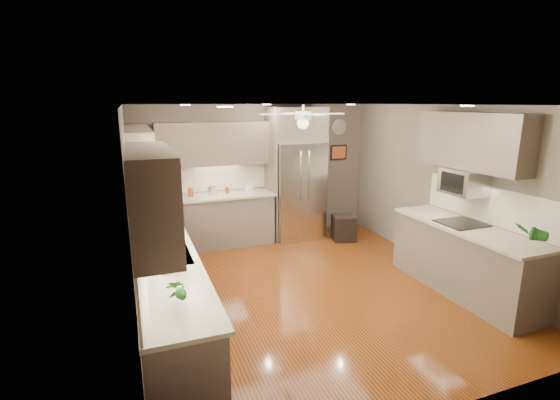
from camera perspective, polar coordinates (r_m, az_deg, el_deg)
floor at (r=5.81m, az=4.16°, el=-12.27°), size 5.00×5.00×0.00m
ceiling at (r=5.23m, az=4.65°, el=13.19°), size 5.00×5.00×0.00m
wall_back at (r=7.68m, az=-3.48°, el=3.96°), size 4.50×0.00×4.50m
wall_front at (r=3.40m, az=22.62°, el=-9.68°), size 4.50×0.00×4.50m
wall_left at (r=4.91m, az=-20.21°, el=-2.42°), size 0.00×5.00×5.00m
wall_right at (r=6.64m, az=22.31°, el=1.42°), size 0.00×5.00×5.00m
canister_a at (r=7.18m, az=-12.47°, el=1.11°), size 0.10×0.10×0.15m
canister_b at (r=7.26m, az=-9.78°, el=1.30°), size 0.12×0.12×0.15m
canister_c at (r=7.25m, az=-9.33°, el=1.45°), size 0.13×0.13×0.18m
canister_d at (r=7.30m, az=-7.45°, el=1.36°), size 0.09×0.09×0.11m
soap_bottle at (r=4.93m, az=-17.86°, el=-4.84°), size 0.08×0.09×0.18m
potted_plant_left at (r=3.39m, az=-14.40°, el=-12.14°), size 0.16×0.12×0.29m
potted_plant_right at (r=5.32m, az=31.73°, el=-3.91°), size 0.24×0.21×0.36m
bowl at (r=7.37m, az=-4.28°, el=1.28°), size 0.26×0.26×0.05m
left_run at (r=5.31m, az=-16.32°, el=-9.69°), size 0.65×4.70×1.45m
back_run at (r=7.39m, az=-8.10°, el=-2.63°), size 1.85×0.65×1.45m
uppers at (r=5.68m, az=-5.39°, el=6.86°), size 4.50×4.70×0.95m
window at (r=4.35m, az=-20.04°, el=-0.31°), size 0.05×1.12×0.92m
sink at (r=4.55m, az=-15.72°, el=-7.89°), size 0.50×0.70×0.32m
refrigerator at (r=7.61m, az=2.34°, el=3.41°), size 1.06×0.75×2.45m
right_run at (r=6.08m, az=24.51°, el=-7.39°), size 0.70×2.20×1.45m
microwave at (r=6.05m, az=24.43°, el=2.35°), size 0.43×0.55×0.34m
ceiling_fan at (r=5.51m, az=3.26°, el=11.49°), size 1.18×1.18×0.32m
recessed_lights at (r=5.58m, az=2.47°, el=13.18°), size 2.84×3.14×0.01m
wall_clock at (r=8.25m, az=8.34°, el=10.11°), size 0.30×0.03×0.30m
framed_print at (r=8.29m, az=8.24°, el=6.66°), size 0.36×0.03×0.30m
stool at (r=7.73m, az=8.92°, el=-3.84°), size 0.50×0.50×0.48m
paper_towel at (r=4.03m, az=-15.66°, el=-8.05°), size 0.13×0.13×0.33m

